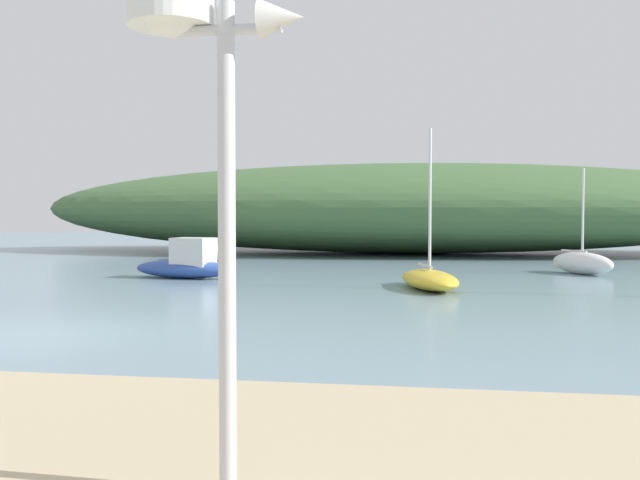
# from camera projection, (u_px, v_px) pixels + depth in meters

# --- Properties ---
(ground_plane) EXTENTS (120.00, 120.00, 0.00)m
(ground_plane) POSITION_uv_depth(u_px,v_px,m) (45.00, 335.00, 12.26)
(ground_plane) COLOR #7A99A8
(distant_hill) EXTENTS (39.55, 12.82, 4.72)m
(distant_hill) POSITION_uv_depth(u_px,v_px,m) (401.00, 208.00, 37.44)
(distant_hill) COLOR #476B3D
(distant_hill) RESTS_ON ground
(mast_structure) EXTENTS (1.21, 0.58, 3.64)m
(mast_structure) POSITION_uv_depth(u_px,v_px,m) (189.00, 45.00, 4.76)
(mast_structure) COLOR silver
(mast_structure) RESTS_ON beach_sand
(sailboat_mid_channel) EXTENTS (2.17, 3.75, 4.46)m
(sailboat_mid_channel) POSITION_uv_depth(u_px,v_px,m) (429.00, 279.00, 19.61)
(sailboat_mid_channel) COLOR gold
(sailboat_mid_channel) RESTS_ON ground
(motorboat_off_point) EXTENTS (3.14, 2.24, 1.00)m
(motorboat_off_point) POSITION_uv_depth(u_px,v_px,m) (206.00, 252.00, 31.33)
(motorboat_off_point) COLOR white
(motorboat_off_point) RESTS_ON ground
(motorboat_near_shore) EXTENTS (3.64, 1.83, 1.32)m
(motorboat_near_shore) POSITION_uv_depth(u_px,v_px,m) (187.00, 264.00, 22.87)
(motorboat_near_shore) COLOR #2D4C9E
(motorboat_near_shore) RESTS_ON ground
(sailboat_east_reach) EXTENTS (2.22, 2.86, 3.66)m
(sailboat_east_reach) POSITION_uv_depth(u_px,v_px,m) (582.00, 263.00, 24.36)
(sailboat_east_reach) COLOR white
(sailboat_east_reach) RESTS_ON ground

